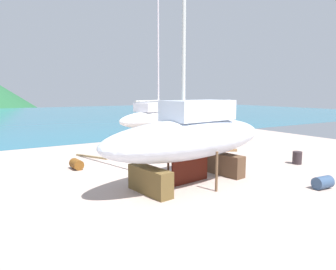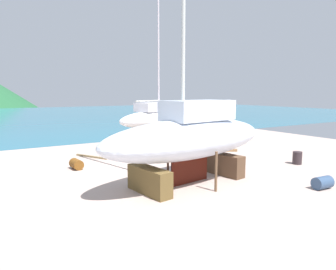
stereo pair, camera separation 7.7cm
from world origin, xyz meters
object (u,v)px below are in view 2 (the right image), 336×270
(worker, at_px, (211,132))
(sailboat_large_starboard, at_px, (191,137))
(barrel_tipped_left, at_px, (205,150))
(barrel_tipped_center, at_px, (76,164))
(sailboat_mid_port, at_px, (155,119))
(barrel_rust_mid, at_px, (297,158))
(barrel_by_slipway, at_px, (322,183))
(barrel_ochre, at_px, (166,152))

(worker, bearing_deg, sailboat_large_starboard, 178.65)
(barrel_tipped_left, bearing_deg, worker, 45.89)
(barrel_tipped_center, bearing_deg, sailboat_mid_port, 33.38)
(sailboat_mid_port, relative_size, barrel_rust_mid, 16.36)
(sailboat_large_starboard, height_order, worker, sailboat_large_starboard)
(sailboat_large_starboard, bearing_deg, barrel_rust_mid, 170.08)
(sailboat_large_starboard, bearing_deg, barrel_by_slipway, 131.42)
(sailboat_mid_port, distance_m, sailboat_large_starboard, 11.90)
(worker, height_order, barrel_rust_mid, worker)
(sailboat_large_starboard, height_order, barrel_tipped_center, sailboat_large_starboard)
(barrel_by_slipway, xyz_separation_m, barrel_tipped_left, (0.33, 9.15, 0.04))
(barrel_ochre, height_order, barrel_tipped_center, barrel_ochre)
(barrel_by_slipway, height_order, barrel_tipped_center, barrel_tipped_center)
(sailboat_mid_port, height_order, barrel_rust_mid, sailboat_mid_port)
(sailboat_mid_port, relative_size, barrel_tipped_left, 13.62)
(sailboat_large_starboard, distance_m, barrel_tipped_center, 7.26)
(sailboat_large_starboard, distance_m, barrel_by_slipway, 6.44)
(sailboat_mid_port, bearing_deg, barrel_ochre, -134.05)
(sailboat_mid_port, height_order, barrel_ochre, sailboat_mid_port)
(worker, bearing_deg, barrel_ochre, 161.26)
(sailboat_mid_port, relative_size, sailboat_large_starboard, 0.78)
(worker, relative_size, barrel_by_slipway, 1.91)
(sailboat_large_starboard, bearing_deg, worker, -142.01)
(barrel_by_slipway, distance_m, barrel_ochre, 9.74)
(barrel_tipped_left, bearing_deg, barrel_by_slipway, -92.09)
(worker, xyz_separation_m, barrel_tipped_center, (-12.99, -3.55, -0.60))
(sailboat_mid_port, height_order, sailboat_large_starboard, sailboat_large_starboard)
(barrel_tipped_center, relative_size, barrel_tipped_left, 0.93)
(barrel_tipped_center, height_order, barrel_tipped_left, barrel_tipped_left)
(sailboat_mid_port, xyz_separation_m, barrel_ochre, (-2.43, -5.80, -1.70))
(barrel_rust_mid, distance_m, barrel_tipped_center, 13.46)
(worker, bearing_deg, barrel_by_slipway, -155.16)
(barrel_rust_mid, relative_size, barrel_ochre, 0.87)
(sailboat_large_starboard, relative_size, worker, 9.64)
(worker, distance_m, barrel_tipped_left, 5.64)
(worker, bearing_deg, barrel_tipped_left, 178.56)
(sailboat_mid_port, height_order, barrel_tipped_left, sailboat_mid_port)
(sailboat_mid_port, xyz_separation_m, barrel_tipped_center, (-8.32, -5.48, -1.86))
(barrel_rust_mid, bearing_deg, worker, 84.58)
(barrel_ochre, relative_size, barrel_tipped_center, 1.03)
(barrel_rust_mid, distance_m, barrel_by_slipway, 5.00)
(sailboat_mid_port, relative_size, barrel_tipped_center, 14.68)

